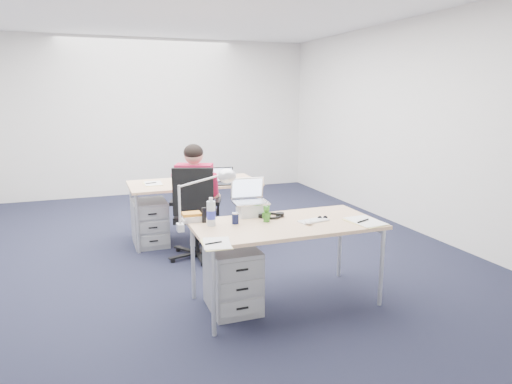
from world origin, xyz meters
The scene contains 24 objects.
floor centered at (0.00, 0.00, 0.00)m, with size 7.00×7.00×0.00m, color black.
room centered at (0.00, 0.00, 1.71)m, with size 6.02×7.02×2.80m.
desk_near centered at (0.46, -1.59, 0.68)m, with size 1.60×0.80×0.73m.
desk_far centered at (0.13, 0.52, 0.68)m, with size 1.60×0.80×0.73m.
office_chair centered at (-0.02, -0.21, 0.30)m, with size 0.85×0.85×1.06m.
seated_person centered at (0.04, -0.05, 0.64)m, with size 0.59×0.77×1.27m.
drawer_pedestal_near centered at (-0.01, -1.55, 0.28)m, with size 0.40×0.50×0.55m, color #939498.
drawer_pedestal_far centered at (-0.45, 0.45, 0.28)m, with size 0.40×0.50×0.55m, color #939498.
silver_laptop centered at (0.26, -1.25, 0.89)m, with size 0.31×0.24×0.33m, color silver, non-canonical shape.
wireless_keyboard centered at (0.71, -1.63, 0.74)m, with size 0.27×0.11×0.01m, color white.
computer_mouse centered at (0.62, -1.69, 0.75)m, with size 0.07×0.11×0.04m, color white.
headphones centered at (0.41, -1.37, 0.75)m, with size 0.24×0.19×0.04m, color black, non-canonical shape.
can_koozie centered at (0.04, -1.46, 0.78)m, with size 0.06×0.06×0.10m, color #12183A.
water_bottle centered at (-0.16, -1.44, 0.85)m, with size 0.08×0.08×0.24m, color silver.
bear_figurine centered at (0.32, -1.49, 0.80)m, with size 0.08×0.06×0.15m, color #1F6A1C, non-canonical shape.
book_stack centered at (-0.29, -1.25, 0.77)m, with size 0.17×0.13×0.08m, color silver.
cordless_phone centered at (-0.20, -1.33, 0.80)m, with size 0.04×0.02×0.13m, color black.
papers_left centered at (-0.26, -1.94, 0.73)m, with size 0.20×0.28×0.01m, color #E2D283.
papers_right centered at (1.11, -1.81, 0.74)m, with size 0.24×0.34×0.01m, color #E2D283.
sunglasses centered at (0.81, -1.59, 0.74)m, with size 0.09×0.04×0.02m, color black, non-canonical shape.
desk_lamp centered at (-0.29, -1.51, 0.99)m, with size 0.45×0.16×0.51m, color silver, non-canonical shape.
dark_laptop centered at (0.42, 0.25, 0.84)m, with size 0.29×0.28×0.21m, color black, non-canonical shape.
far_cup centered at (0.58, 0.60, 0.79)m, with size 0.08×0.08×0.11m, color white.
far_papers centered at (-0.38, 0.57, 0.73)m, with size 0.20×0.29×0.01m, color white.
Camera 1 is at (-1.09, -5.05, 1.82)m, focal length 32.00 mm.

